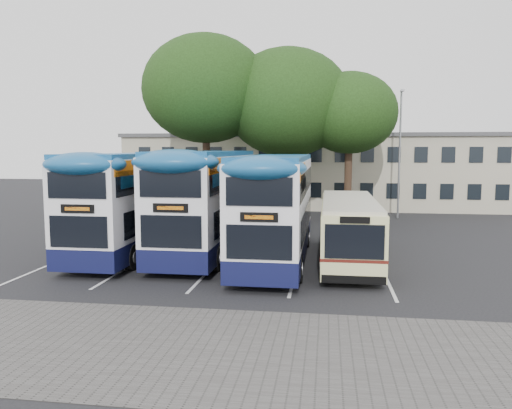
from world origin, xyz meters
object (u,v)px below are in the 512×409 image
object	(u,v)px
bus_dd_left	(136,198)
bus_single	(349,226)
lamp_post	(400,147)
tree_mid	(288,103)
tree_right	(349,113)
bus_dd_right	(276,203)
tree_left	(206,89)
bus_dd_mid	(208,197)

from	to	relation	value
bus_dd_left	bus_single	size ratio (longest dim) A/B	1.22
lamp_post	tree_mid	world-z (taller)	tree_mid
tree_right	bus_dd_left	bearing A→B (deg)	-133.14
lamp_post	tree_right	xyz separation A→B (m)	(-3.67, -2.59, 2.19)
lamp_post	bus_dd_right	xyz separation A→B (m)	(-7.26, -14.80, -2.52)
tree_left	bus_dd_left	distance (m)	12.34
tree_mid	bus_dd_left	bearing A→B (deg)	-118.82
lamp_post	bus_dd_right	bearing A→B (deg)	-116.13
bus_dd_left	bus_dd_right	xyz separation A→B (m)	(6.87, -1.04, -0.05)
lamp_post	tree_right	size ratio (longest dim) A/B	0.91
lamp_post	tree_left	distance (m)	14.17
tree_right	bus_single	bearing A→B (deg)	-92.01
bus_single	tree_mid	bearing A→B (deg)	106.68
bus_dd_right	bus_single	world-z (taller)	bus_dd_right
tree_mid	bus_single	size ratio (longest dim) A/B	1.26
tree_mid	bus_dd_left	xyz separation A→B (m)	(-6.33, -11.51, -5.44)
bus_dd_right	lamp_post	bearing A→B (deg)	63.87
lamp_post	bus_dd_mid	distance (m)	17.26
tree_left	bus_dd_right	distance (m)	14.53
tree_left	bus_single	bearing A→B (deg)	-51.28
tree_left	bus_dd_left	world-z (taller)	tree_left
bus_dd_mid	bus_dd_right	size ratio (longest dim) A/B	1.04
tree_right	bus_dd_right	bearing A→B (deg)	-106.39
bus_dd_mid	lamp_post	bearing A→B (deg)	51.33
bus_dd_mid	bus_dd_left	bearing A→B (deg)	-173.23
bus_dd_mid	tree_left	bearing A→B (deg)	104.25
lamp_post	tree_mid	size ratio (longest dim) A/B	0.77
tree_left	bus_dd_right	size ratio (longest dim) A/B	1.13
tree_mid	tree_left	bearing A→B (deg)	-170.13
bus_dd_left	bus_dd_mid	distance (m)	3.48
tree_mid	bus_single	world-z (taller)	tree_mid
bus_dd_left	bus_dd_mid	xyz separation A→B (m)	(3.45, 0.41, 0.05)
tree_left	bus_dd_left	xyz separation A→B (m)	(-0.87, -10.56, -6.33)
tree_mid	bus_dd_right	xyz separation A→B (m)	(0.54, -12.55, -5.49)
bus_dd_left	bus_dd_mid	bearing A→B (deg)	6.77
lamp_post	bus_dd_right	world-z (taller)	lamp_post
lamp_post	tree_left	bearing A→B (deg)	-166.43
tree_right	bus_dd_right	world-z (taller)	tree_right
tree_mid	bus_dd_right	world-z (taller)	tree_mid
tree_right	bus_single	distance (m)	13.34
tree_mid	bus_dd_right	size ratio (longest dim) A/B	1.05
tree_mid	bus_dd_mid	world-z (taller)	tree_mid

